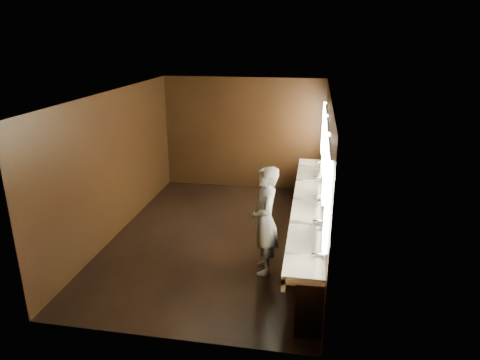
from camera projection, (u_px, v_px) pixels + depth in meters
The scene contains 10 objects.
floor at pixel (217, 237), 8.42m from camera, with size 6.00×6.00×0.00m, color black.
ceiling at pixel (215, 93), 7.50m from camera, with size 4.00×6.00×0.02m, color #2D2D2B.
wall_back at pixel (243, 134), 10.75m from camera, with size 4.00×0.02×2.80m, color black.
wall_front at pixel (161, 243), 5.17m from camera, with size 4.00×0.02×2.80m, color black.
wall_left at pixel (116, 164), 8.29m from camera, with size 0.02×6.00×2.80m, color black.
wall_right at pixel (325, 175), 7.63m from camera, with size 0.02×6.00×2.80m, color black.
sink_counter at pixel (311, 221), 7.96m from camera, with size 0.55×5.40×1.01m.
mirror_band at pixel (325, 156), 7.52m from camera, with size 0.06×5.03×1.15m.
person at pixel (265, 221), 6.94m from camera, with size 0.67×0.44×1.83m, color #95B5DE.
trash_bin at pixel (296, 255), 7.17m from camera, with size 0.35×0.35×0.54m, color black.
Camera 1 is at (1.75, -7.40, 3.80)m, focal length 32.00 mm.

